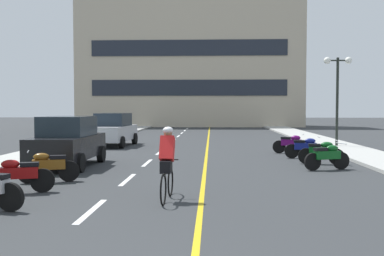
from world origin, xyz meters
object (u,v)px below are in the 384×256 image
at_px(street_lamp_mid, 338,80).
at_px(motorcycle_7, 306,147).
at_px(cyclist_rider, 167,162).
at_px(motorcycle_4, 48,166).
at_px(parked_car_near, 68,141).
at_px(motorcycle_8, 291,143).
at_px(motorcycle_3, 19,175).
at_px(motorcycle_6, 322,152).
at_px(parked_car_mid, 113,129).
at_px(motorcycle_5, 327,156).

xyz_separation_m(street_lamp_mid, motorcycle_7, (-2.70, -5.14, -3.10)).
bearing_deg(cyclist_rider, motorcycle_4, 148.14).
distance_m(parked_car_near, motorcycle_8, 10.15).
height_order(motorcycle_3, motorcycle_7, same).
distance_m(motorcycle_6, motorcycle_8, 3.88).
bearing_deg(parked_car_near, street_lamp_mid, 34.60).
distance_m(motorcycle_3, motorcycle_4, 1.64).
bearing_deg(parked_car_near, parked_car_mid, 91.76).
relative_size(motorcycle_7, motorcycle_8, 1.03).
distance_m(motorcycle_3, motorcycle_5, 9.85).
xyz_separation_m(motorcycle_6, motorcycle_8, (-0.44, 3.85, 0.00)).
distance_m(street_lamp_mid, parked_car_near, 14.56).
relative_size(street_lamp_mid, motorcycle_8, 2.81).
distance_m(parked_car_mid, motorcycle_8, 9.85).
height_order(street_lamp_mid, motorcycle_5, street_lamp_mid).
height_order(motorcycle_4, motorcycle_6, same).
bearing_deg(parked_car_mid, motorcycle_6, -38.31).
distance_m(motorcycle_4, motorcycle_5, 9.07).
bearing_deg(motorcycle_6, cyclist_rider, -127.51).
height_order(motorcycle_3, motorcycle_6, same).
bearing_deg(motorcycle_8, motorcycle_5, -87.22).
bearing_deg(motorcycle_5, motorcycle_4, -161.19).
xyz_separation_m(motorcycle_5, motorcycle_7, (-0.03, 3.43, 0.00)).
bearing_deg(parked_car_near, motorcycle_7, 18.21).
height_order(motorcycle_3, motorcycle_8, same).
bearing_deg(parked_car_near, motorcycle_3, -85.66).
bearing_deg(street_lamp_mid, motorcycle_8, -132.75).
relative_size(motorcycle_5, motorcycle_6, 0.97).
distance_m(motorcycle_4, motorcycle_6, 9.84).
height_order(motorcycle_7, cyclist_rider, cyclist_rider).
bearing_deg(motorcycle_5, motorcycle_3, -152.42).
bearing_deg(motorcycle_7, motorcycle_5, -89.54).
relative_size(parked_car_mid, motorcycle_7, 2.53).
xyz_separation_m(motorcycle_4, motorcycle_8, (8.33, 8.32, 0.00)).
bearing_deg(parked_car_mid, parked_car_near, -88.24).
height_order(motorcycle_6, cyclist_rider, cyclist_rider).
height_order(parked_car_mid, motorcycle_8, parked_car_mid).
height_order(parked_car_near, motorcycle_5, parked_car_near).
bearing_deg(motorcycle_7, street_lamp_mid, 62.29).
distance_m(street_lamp_mid, motorcycle_8, 5.32).
height_order(street_lamp_mid, cyclist_rider, street_lamp_mid).
bearing_deg(parked_car_near, motorcycle_4, -81.15).
height_order(parked_car_near, motorcycle_6, parked_car_near).
relative_size(parked_car_mid, motorcycle_8, 2.60).
xyz_separation_m(parked_car_near, motorcycle_5, (9.11, -0.44, -0.44)).
bearing_deg(street_lamp_mid, motorcycle_3, -130.98).
bearing_deg(cyclist_rider, parked_car_mid, 107.16).
bearing_deg(motorcycle_6, parked_car_near, -173.24).
bearing_deg(parked_car_mid, cyclist_rider, -72.84).
distance_m(motorcycle_4, motorcycle_8, 11.77).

